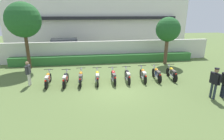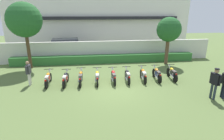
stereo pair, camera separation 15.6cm
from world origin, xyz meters
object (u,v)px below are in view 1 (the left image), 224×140
at_px(motorcycle_in_row_0, 48,79).
at_px(motorcycle_in_row_6, 143,74).
at_px(motorcycle_in_row_4, 114,76).
at_px(motorcycle_in_row_7, 157,74).
at_px(motorcycle_in_row_8, 172,73).
at_px(motorcycle_in_row_1, 66,79).
at_px(tree_near_inspector, 23,20).
at_px(inspector_person, 28,72).
at_px(parked_car, 66,48).
at_px(motorcycle_in_row_2, 81,77).
at_px(motorcycle_in_row_3, 97,77).
at_px(tree_far_side, 168,30).
at_px(motorcycle_in_row_5, 127,75).
at_px(officer_0, 215,81).

relative_size(motorcycle_in_row_0, motorcycle_in_row_6, 0.97).
height_order(motorcycle_in_row_4, motorcycle_in_row_7, motorcycle_in_row_7).
bearing_deg(motorcycle_in_row_8, motorcycle_in_row_1, 94.31).
height_order(tree_near_inspector, motorcycle_in_row_0, tree_near_inspector).
bearing_deg(inspector_person, parked_car, 79.20).
relative_size(motorcycle_in_row_2, motorcycle_in_row_3, 1.04).
bearing_deg(inspector_person, tree_far_side, 18.97).
bearing_deg(motorcycle_in_row_8, motorcycle_in_row_5, 94.29).
distance_m(tree_near_inspector, motorcycle_in_row_4, 8.53).
xyz_separation_m(motorcycle_in_row_1, motorcycle_in_row_8, (7.34, 0.10, 0.02)).
bearing_deg(officer_0, motorcycle_in_row_8, -84.86).
bearing_deg(inspector_person, officer_0, -17.72).
height_order(motorcycle_in_row_0, officer_0, officer_0).
bearing_deg(officer_0, tree_far_side, -103.15).
bearing_deg(motorcycle_in_row_0, motorcycle_in_row_2, -92.09).
xyz_separation_m(motorcycle_in_row_1, officer_0, (8.20, -3.08, 0.60)).
bearing_deg(parked_car, motorcycle_in_row_2, -83.30).
distance_m(motorcycle_in_row_1, motorcycle_in_row_5, 4.12).
bearing_deg(parked_car, motorcycle_in_row_3, -76.34).
height_order(motorcycle_in_row_0, motorcycle_in_row_6, same).
relative_size(tree_near_inspector, motorcycle_in_row_2, 2.72).
bearing_deg(motorcycle_in_row_0, tree_far_side, -68.42).
relative_size(motorcycle_in_row_5, motorcycle_in_row_8, 1.00).
bearing_deg(motorcycle_in_row_0, motorcycle_in_row_6, -90.33).
xyz_separation_m(motorcycle_in_row_2, motorcycle_in_row_5, (3.14, -0.01, -0.01)).
bearing_deg(motorcycle_in_row_0, inspector_person, 82.84).
height_order(tree_near_inspector, motorcycle_in_row_8, tree_near_inspector).
height_order(motorcycle_in_row_0, motorcycle_in_row_4, motorcycle_in_row_4).
relative_size(motorcycle_in_row_0, inspector_person, 1.16).
bearing_deg(tree_near_inspector, officer_0, -32.11).
xyz_separation_m(tree_far_side, motorcycle_in_row_8, (-1.26, -3.92, -2.62)).
bearing_deg(tree_near_inspector, parked_car, 57.94).
bearing_deg(parked_car, tree_near_inspector, -127.15).
height_order(tree_far_side, motorcycle_in_row_6, tree_far_side).
xyz_separation_m(motorcycle_in_row_6, motorcycle_in_row_7, (0.97, -0.04, 0.02)).
distance_m(motorcycle_in_row_5, motorcycle_in_row_8, 3.22).
bearing_deg(motorcycle_in_row_6, motorcycle_in_row_0, 94.68).
distance_m(parked_car, tree_near_inspector, 5.82).
xyz_separation_m(motorcycle_in_row_7, inspector_person, (-8.53, 0.19, 0.49)).
distance_m(parked_car, motorcycle_in_row_3, 8.81).
bearing_deg(motorcycle_in_row_7, tree_far_side, -28.13).
bearing_deg(motorcycle_in_row_5, inspector_person, 90.61).
xyz_separation_m(motorcycle_in_row_5, motorcycle_in_row_8, (3.22, 0.04, 0.02)).
bearing_deg(officer_0, motorcycle_in_row_0, -28.91).
xyz_separation_m(parked_car, motorcycle_in_row_8, (8.10, -8.30, -0.48)).
relative_size(motorcycle_in_row_1, officer_0, 1.03).
relative_size(motorcycle_in_row_3, motorcycle_in_row_4, 1.02).
bearing_deg(motorcycle_in_row_2, motorcycle_in_row_1, 95.97).
bearing_deg(motorcycle_in_row_1, tree_far_side, -60.67).
relative_size(tree_far_side, motorcycle_in_row_5, 2.24).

